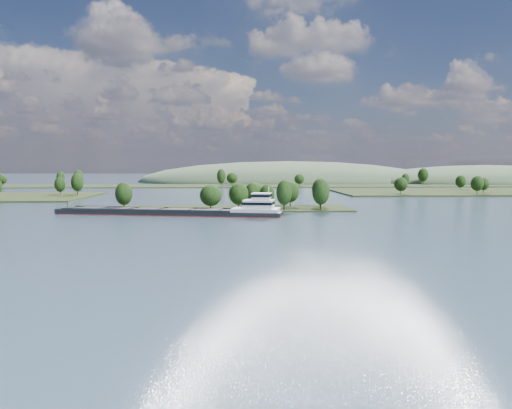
{
  "coord_description": "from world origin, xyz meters",
  "views": [
    {
      "loc": [
        1.47,
        -28.4,
        18.85
      ],
      "look_at": [
        8.55,
        130.0,
        6.0
      ],
      "focal_mm": 35.0,
      "sensor_mm": 36.0,
      "label": 1
    }
  ],
  "objects": [
    {
      "name": "tree_island",
      "position": [
        6.34,
        178.92,
        4.01
      ],
      "size": [
        100.0,
        31.06,
        13.55
      ],
      "color": "black",
      "rests_on": "ground"
    },
    {
      "name": "hill_east",
      "position": [
        260.0,
        470.0,
        0.0
      ],
      "size": [
        260.0,
        140.0,
        36.0
      ],
      "primitive_type": "ellipsoid",
      "color": "#465C3F",
      "rests_on": "ground"
    },
    {
      "name": "hill_west",
      "position": [
        60.0,
        500.0,
        0.0
      ],
      "size": [
        320.0,
        160.0,
        44.0
      ],
      "primitive_type": "ellipsoid",
      "color": "#465C3F",
      "rests_on": "ground"
    },
    {
      "name": "back_shoreline",
      "position": [
        8.36,
        399.79,
        0.74
      ],
      "size": [
        900.0,
        60.0,
        16.0
      ],
      "color": "black",
      "rests_on": "ground"
    },
    {
      "name": "cargo_barge",
      "position": [
        -17.24,
        157.0,
        1.47
      ],
      "size": [
        86.36,
        28.14,
        11.65
      ],
      "color": "black",
      "rests_on": "ground"
    },
    {
      "name": "ground",
      "position": [
        0.0,
        120.0,
        0.0
      ],
      "size": [
        1800.0,
        1800.0,
        0.0
      ],
      "primitive_type": "plane",
      "color": "#34485A",
      "rests_on": "ground"
    }
  ]
}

